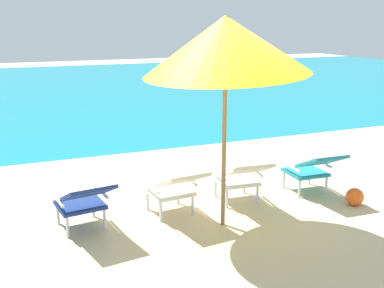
{
  "coord_description": "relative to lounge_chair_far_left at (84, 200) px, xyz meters",
  "views": [
    {
      "loc": [
        -2.33,
        -5.26,
        2.39
      ],
      "look_at": [
        0.0,
        0.44,
        0.75
      ],
      "focal_mm": 43.47,
      "sensor_mm": 36.0,
      "label": 1
    }
  ],
  "objects": [
    {
      "name": "beach_umbrella_center",
      "position": [
        1.57,
        -0.41,
        1.72
      ],
      "size": [
        2.42,
        2.4,
        2.5
      ],
      "color": "olive",
      "rests_on": "ground_plane"
    },
    {
      "name": "ground_plane",
      "position": [
        1.59,
        4.19,
        -0.4
      ],
      "size": [
        40.0,
        40.0,
        0.0
      ],
      "primitive_type": "plane",
      "color": "#CCB78E"
    },
    {
      "name": "beach_ball",
      "position": [
        3.46,
        -0.53,
        -0.29
      ],
      "size": [
        0.24,
        0.24,
        0.24
      ],
      "primitive_type": "sphere",
      "color": "#EA5619",
      "rests_on": "ground_plane"
    },
    {
      "name": "lounge_chair_near_right",
      "position": [
        2.07,
        0.06,
        0.0
      ],
      "size": [
        0.6,
        0.91,
        0.68
      ],
      "color": "silver",
      "rests_on": "ground_plane"
    },
    {
      "name": "lounge_chair_near_left",
      "position": [
        1.12,
        0.0,
        0.0
      ],
      "size": [
        0.62,
        0.92,
        0.68
      ],
      "color": "silver",
      "rests_on": "ground_plane"
    },
    {
      "name": "lounge_chair_far_left",
      "position": [
        0.0,
        0.0,
        0.0
      ],
      "size": [
        0.65,
        0.94,
        0.68
      ],
      "color": "navy",
      "rests_on": "ground_plane"
    },
    {
      "name": "lounge_chair_far_right",
      "position": [
        3.17,
        0.01,
        0.0
      ],
      "size": [
        0.58,
        0.9,
        0.68
      ],
      "color": "teal",
      "rests_on": "ground_plane"
    },
    {
      "name": "ocean_band",
      "position": [
        1.59,
        12.08,
        -0.4
      ],
      "size": [
        40.0,
        18.0,
        0.01
      ],
      "primitive_type": "cube",
      "color": "teal",
      "rests_on": "ground_plane"
    }
  ]
}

